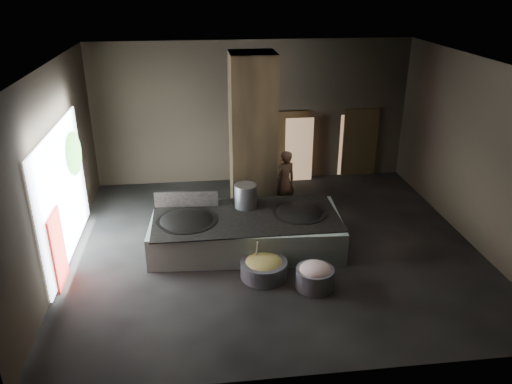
{
  "coord_description": "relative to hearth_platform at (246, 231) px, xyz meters",
  "views": [
    {
      "loc": [
        -1.78,
        -10.89,
        6.29
      ],
      "look_at": [
        -0.38,
        0.54,
        1.25
      ],
      "focal_mm": 35.0,
      "sensor_mm": 36.0,
      "label": 1
    }
  ],
  "objects": [
    {
      "name": "doorway_far_glow",
      "position": [
        4.03,
        4.45,
        0.65
      ],
      "size": [
        0.88,
        0.04,
        2.08
      ],
      "primitive_type": "cube",
      "color": "#8C6647",
      "rests_on": "ground"
    },
    {
      "name": "floor",
      "position": [
        0.69,
        -0.05,
        -0.45
      ],
      "size": [
        10.0,
        9.0,
        0.1
      ],
      "primitive_type": "cube",
      "color": "black",
      "rests_on": "ground"
    },
    {
      "name": "meat_basin",
      "position": [
        1.29,
        -2.0,
        -0.18
      ],
      "size": [
        0.88,
        0.88,
        0.46
      ],
      "primitive_type": "cylinder",
      "rotation": [
        0.0,
        0.0,
        0.06
      ],
      "color": "slate",
      "rests_on": "ground"
    },
    {
      "name": "ladle",
      "position": [
        0.1,
        -1.29,
        0.15
      ],
      "size": [
        0.03,
        0.42,
        0.75
      ],
      "primitive_type": "cylinder",
      "rotation": [
        0.49,
        0.0,
        -0.0
      ],
      "color": "#BABDC2",
      "rests_on": "veg_basin"
    },
    {
      "name": "stock_pot",
      "position": [
        0.05,
        0.55,
        0.73
      ],
      "size": [
        0.57,
        0.57,
        0.61
      ],
      "primitive_type": "cylinder",
      "color": "#BABDC2",
      "rests_on": "hearth_platform"
    },
    {
      "name": "cook",
      "position": [
        1.3,
        1.88,
        0.51
      ],
      "size": [
        0.78,
        0.65,
        1.83
      ],
      "primitive_type": "imported",
      "rotation": [
        0.0,
        0.0,
        3.54
      ],
      "color": "#895F46",
      "rests_on": "ground"
    },
    {
      "name": "doorway_near_glow",
      "position": [
        2.17,
        4.15,
        0.65
      ],
      "size": [
        0.9,
        0.04,
        2.13
      ],
      "primitive_type": "cube",
      "color": "#8C6647",
      "rests_on": "ground"
    },
    {
      "name": "doorway_far",
      "position": [
        4.29,
        4.4,
        0.7
      ],
      "size": [
        1.18,
        0.08,
        2.38
      ],
      "primitive_type": "cube",
      "color": "black",
      "rests_on": "ground"
    },
    {
      "name": "left_wall",
      "position": [
        -4.36,
        -0.05,
        1.85
      ],
      "size": [
        0.1,
        9.0,
        4.5
      ],
      "primitive_type": "cube",
      "color": "black",
      "rests_on": "ground"
    },
    {
      "name": "platform_cap",
      "position": [
        0.0,
        0.0,
        0.41
      ],
      "size": [
        4.54,
        2.18,
        0.03
      ],
      "primitive_type": "cube",
      "color": "black",
      "rests_on": "hearth_platform"
    },
    {
      "name": "back_wall",
      "position": [
        0.69,
        4.5,
        1.85
      ],
      "size": [
        10.0,
        0.1,
        4.5
      ],
      "primitive_type": "cube",
      "color": "black",
      "rests_on": "ground"
    },
    {
      "name": "veg_fill",
      "position": [
        0.25,
        -1.44,
        -0.05
      ],
      "size": [
        0.87,
        0.87,
        0.27
      ],
      "primitive_type": "ellipsoid",
      "color": "olive",
      "rests_on": "veg_basin"
    },
    {
      "name": "meat_fill",
      "position": [
        1.29,
        -2.0,
        0.05
      ],
      "size": [
        0.69,
        0.69,
        0.26
      ],
      "primitive_type": "ellipsoid",
      "color": "tan",
      "rests_on": "meat_basin"
    },
    {
      "name": "wok_right_rim",
      "position": [
        1.35,
        0.05,
        0.42
      ],
      "size": [
        1.39,
        1.39,
        0.05
      ],
      "primitive_type": "cylinder",
      "color": "black",
      "rests_on": "hearth_platform"
    },
    {
      "name": "ceiling",
      "position": [
        0.69,
        -0.05,
        4.15
      ],
      "size": [
        10.0,
        9.0,
        0.1
      ],
      "primitive_type": "cube",
      "color": "black",
      "rests_on": "back_wall"
    },
    {
      "name": "wok_right",
      "position": [
        1.35,
        0.05,
        0.35
      ],
      "size": [
        1.36,
        1.36,
        0.38
      ],
      "primitive_type": "ellipsoid",
      "color": "black",
      "rests_on": "hearth_platform"
    },
    {
      "name": "pillar",
      "position": [
        0.39,
        1.85,
        1.85
      ],
      "size": [
        1.2,
        1.2,
        4.5
      ],
      "primitive_type": "cube",
      "color": "black",
      "rests_on": "ground"
    },
    {
      "name": "hearth_platform",
      "position": [
        0.0,
        0.0,
        0.0
      ],
      "size": [
        4.78,
        2.52,
        0.81
      ],
      "primitive_type": "cube",
      "rotation": [
        0.0,
        0.0,
        -0.06
      ],
      "color": "silver",
      "rests_on": "ground"
    },
    {
      "name": "wok_left_rim",
      "position": [
        -1.45,
        -0.05,
        0.42
      ],
      "size": [
        1.49,
        1.49,
        0.05
      ],
      "primitive_type": "cylinder",
      "color": "black",
      "rests_on": "hearth_platform"
    },
    {
      "name": "front_wall",
      "position": [
        0.69,
        -4.6,
        1.85
      ],
      "size": [
        10.0,
        0.1,
        4.5
      ],
      "primitive_type": "cube",
      "color": "black",
      "rests_on": "ground"
    },
    {
      "name": "right_wall",
      "position": [
        5.74,
        -0.05,
        1.85
      ],
      "size": [
        0.1,
        9.0,
        4.5
      ],
      "primitive_type": "cube",
      "color": "black",
      "rests_on": "ground"
    },
    {
      "name": "pavilion_sliver",
      "position": [
        -4.19,
        -1.15,
        0.45
      ],
      "size": [
        0.05,
        0.9,
        1.7
      ],
      "primitive_type": "cube",
      "color": "maroon",
      "rests_on": "ground"
    },
    {
      "name": "wok_left",
      "position": [
        -1.45,
        -0.05,
        0.35
      ],
      "size": [
        1.46,
        1.46,
        0.4
      ],
      "primitive_type": "ellipsoid",
      "color": "black",
      "rests_on": "hearth_platform"
    },
    {
      "name": "doorway_near",
      "position": [
        1.89,
        4.4,
        0.7
      ],
      "size": [
        1.18,
        0.08,
        2.38
      ],
      "primitive_type": "cube",
      "color": "black",
      "rests_on": "ground"
    },
    {
      "name": "tree_silhouette",
      "position": [
        -4.16,
        1.25,
        1.8
      ],
      "size": [
        0.28,
        1.1,
        1.1
      ],
      "primitive_type": "ellipsoid",
      "color": "#194714",
      "rests_on": "left_opening"
    },
    {
      "name": "left_opening",
      "position": [
        -4.26,
        0.15,
        1.2
      ],
      "size": [
        0.04,
        4.2,
        3.1
      ],
      "primitive_type": "cube",
      "color": "white",
      "rests_on": "ground"
    },
    {
      "name": "veg_basin",
      "position": [
        0.25,
        -1.44,
        -0.21
      ],
      "size": [
        1.41,
        1.41,
        0.39
      ],
      "primitive_type": "cylinder",
      "rotation": [
        0.0,
        0.0,
        0.43
      ],
      "color": "slate",
      "rests_on": "ground"
    },
    {
      "name": "splash_guard",
      "position": [
        -1.45,
        0.75,
        0.63
      ],
      "size": [
        1.62,
        0.16,
        0.4
      ],
      "primitive_type": "cube",
      "rotation": [
        0.0,
        0.0,
        -0.06
      ],
      "color": "black",
      "rests_on": "hearth_platform"
    }
  ]
}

